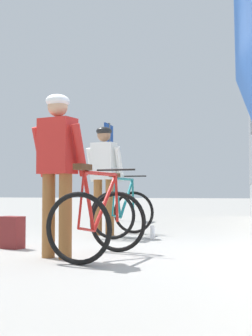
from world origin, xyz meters
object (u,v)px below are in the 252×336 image
(bicycle_near_teal, at_px, (123,211))
(water_bottle_near_the_bikes, at_px, (153,232))
(cyclist_near_in_white, at_px, (104,170))
(platform_sign_post, at_px, (109,154))
(bicycle_far_red, at_px, (99,220))
(backpack_on_platform, at_px, (12,232))
(cyclist_far_in_red, at_px, (57,160))

(bicycle_near_teal, bearing_deg, water_bottle_near_the_bikes, -32.21)
(cyclist_near_in_white, distance_m, bicycle_near_teal, 0.75)
(platform_sign_post, bearing_deg, bicycle_far_red, -75.10)
(cyclist_near_in_white, bearing_deg, bicycle_far_red, -74.72)
(platform_sign_post, bearing_deg, bicycle_near_teal, -70.96)
(cyclist_near_in_white, height_order, backpack_on_platform, cyclist_near_in_white)
(bicycle_far_red, height_order, water_bottle_near_the_bikes, bicycle_far_red)
(cyclist_far_in_red, bearing_deg, water_bottle_near_the_bikes, 73.26)
(backpack_on_platform, bearing_deg, cyclist_near_in_white, 87.21)
(cyclist_near_in_white, distance_m, backpack_on_platform, 2.20)
(water_bottle_near_the_bikes, bearing_deg, cyclist_far_in_red, -106.74)
(cyclist_near_in_white, relative_size, backpack_on_platform, 4.40)
(bicycle_far_red, relative_size, platform_sign_post, 0.48)
(water_bottle_near_the_bikes, height_order, platform_sign_post, platform_sign_post)
(cyclist_near_in_white, distance_m, water_bottle_near_the_bikes, 1.37)
(bicycle_far_red, bearing_deg, platform_sign_post, 104.90)
(bicycle_far_red, xyz_separation_m, water_bottle_near_the_bikes, (0.21, 2.03, -0.30))
(bicycle_near_teal, xyz_separation_m, platform_sign_post, (-1.35, 3.91, 1.22))
(cyclist_near_in_white, bearing_deg, platform_sign_post, 104.66)
(cyclist_far_in_red, height_order, bicycle_far_red, cyclist_far_in_red)
(bicycle_near_teal, height_order, backpack_on_platform, bicycle_near_teal)
(platform_sign_post, bearing_deg, cyclist_far_in_red, -79.09)
(bicycle_far_red, xyz_separation_m, platform_sign_post, (-1.67, 6.28, 1.22))
(cyclist_near_in_white, relative_size, water_bottle_near_the_bikes, 8.75)
(bicycle_near_teal, distance_m, bicycle_far_red, 2.38)
(bicycle_near_teal, distance_m, platform_sign_post, 4.32)
(bicycle_near_teal, bearing_deg, platform_sign_post, 109.04)
(backpack_on_platform, relative_size, water_bottle_near_the_bikes, 1.99)
(cyclist_far_in_red, xyz_separation_m, platform_sign_post, (-1.23, 6.39, 0.57))
(bicycle_near_teal, xyz_separation_m, backpack_on_platform, (-0.98, -1.84, -0.20))
(bicycle_far_red, relative_size, backpack_on_platform, 2.88)
(cyclist_near_in_white, xyz_separation_m, platform_sign_post, (-1.00, 3.82, 0.57))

